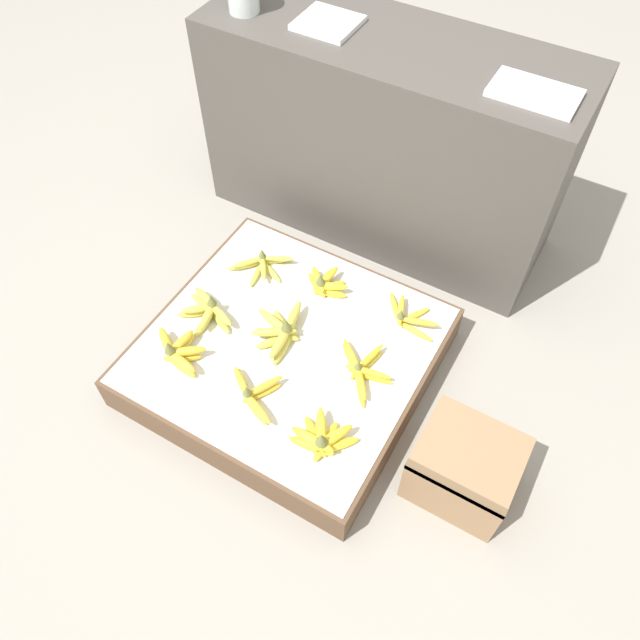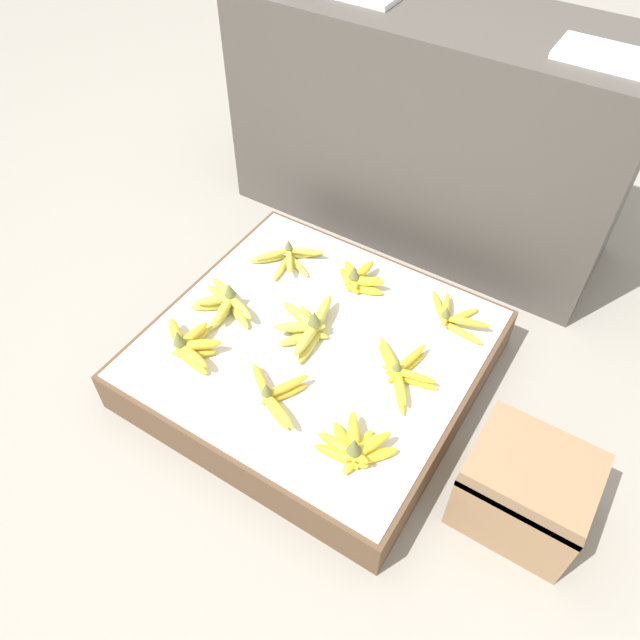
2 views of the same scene
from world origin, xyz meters
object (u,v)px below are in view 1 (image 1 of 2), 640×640
Objects in this scene: banana_bunch_front_midright at (322,439)px; banana_bunch_back_left at (262,265)px; wooden_crate at (464,468)px; banana_bunch_back_midleft at (325,284)px; foam_tray_white at (535,93)px; banana_bunch_middle_midright at (362,369)px; banana_bunch_front_left at (178,352)px; banana_bunch_back_midright at (408,317)px; banana_bunch_middle_midleft at (281,331)px; banana_bunch_middle_left at (207,311)px; banana_bunch_front_midleft at (253,394)px.

banana_bunch_front_midright reaches higher than banana_bunch_back_left.
banana_bunch_back_midleft is (-0.70, 0.37, 0.07)m from wooden_crate.
banana_bunch_middle_midright is at bearing -101.37° from foam_tray_white.
banana_bunch_middle_midright is (0.56, 0.25, -0.01)m from banana_bunch_front_left.
banana_bunch_front_left is 0.79m from banana_bunch_back_midright.
banana_bunch_middle_midleft is at bearing -121.13° from foam_tray_white.
foam_tray_white is (0.45, 0.75, 0.63)m from banana_bunch_middle_midleft.
foam_tray_white is at bearing 48.20° from banana_bunch_middle_left.
banana_bunch_middle_left is 0.87× the size of banana_bunch_middle_midleft.
banana_bunch_back_midleft is (0.25, 0.03, 0.01)m from banana_bunch_back_left.
banana_bunch_back_midright is (0.04, 0.27, -0.00)m from banana_bunch_middle_midright.
banana_bunch_front_midleft is 0.50m from banana_bunch_back_midleft.
banana_bunch_front_left is 0.95× the size of banana_bunch_back_midright.
banana_bunch_middle_midleft reaches higher than banana_bunch_middle_left.
banana_bunch_front_left reaches higher than banana_bunch_back_midleft.
banana_bunch_front_left is at bearing -84.45° from banana_bunch_middle_left.
banana_bunch_front_midleft is 0.25m from banana_bunch_middle_midleft.
banana_bunch_front_left is at bearing -118.82° from banana_bunch_back_midleft.
banana_bunch_middle_midright is (-0.42, 0.12, 0.06)m from wooden_crate.
banana_bunch_middle_left is 0.99× the size of banana_bunch_back_midright.
wooden_crate is at bearing 7.38° from banana_bunch_front_left.
banana_bunch_front_midright reaches higher than banana_bunch_back_midleft.
banana_bunch_middle_midleft is at bearing -44.96° from banana_bunch_back_left.
banana_bunch_front_midright is 0.74m from banana_bunch_back_left.
banana_bunch_back_left is at bearing 135.04° from banana_bunch_middle_midleft.
banana_bunch_back_midleft reaches higher than banana_bunch_middle_left.
foam_tray_white is (0.70, 0.99, 0.63)m from banana_bunch_front_left.
banana_bunch_middle_midright is at bearing -22.34° from banana_bunch_back_left.
wooden_crate is 1.39× the size of banana_bunch_front_left.
banana_bunch_middle_midleft is at bearing 138.85° from banana_bunch_front_midright.
banana_bunch_middle_left is 1.24× the size of banana_bunch_back_midleft.
banana_bunch_front_left is 1.19× the size of banana_bunch_back_midleft.
foam_tray_white reaches higher than banana_bunch_middle_left.
wooden_crate is 1.13× the size of foam_tray_white.
banana_bunch_middle_midleft is at bearing 11.88° from banana_bunch_middle_left.
banana_bunch_middle_left is 0.85× the size of foam_tray_white.
banana_bunch_middle_midright is (0.25, 0.25, -0.00)m from banana_bunch_front_midleft.
banana_bunch_middle_left is at bearing -98.82° from banana_bunch_back_left.
banana_bunch_back_left is (-0.54, 0.50, -0.01)m from banana_bunch_front_midright.
banana_bunch_back_midright is at bearing 60.80° from banana_bunch_front_midleft.
banana_bunch_middle_midright and banana_bunch_back_midright have the same top height.
banana_bunch_back_left is (-0.53, 0.22, -0.00)m from banana_bunch_middle_midright.
banana_bunch_back_midleft reaches higher than wooden_crate.
banana_bunch_front_left is 0.47m from banana_bunch_back_left.
foam_tray_white is at bearing 76.83° from banana_bunch_back_midright.
banana_bunch_front_midleft is 0.37m from banana_bunch_middle_left.
banana_bunch_front_left reaches higher than wooden_crate.
banana_bunch_front_left is 0.96× the size of banana_bunch_front_midleft.
foam_tray_white is (0.43, 0.50, 0.63)m from banana_bunch_back_midleft.
foam_tray_white is at bearing 54.62° from banana_bunch_front_left.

